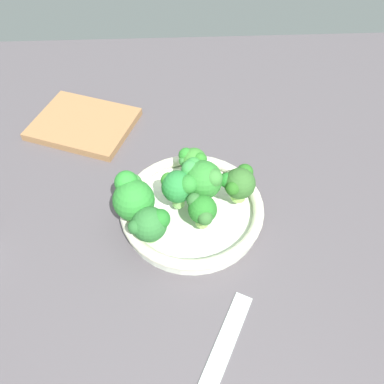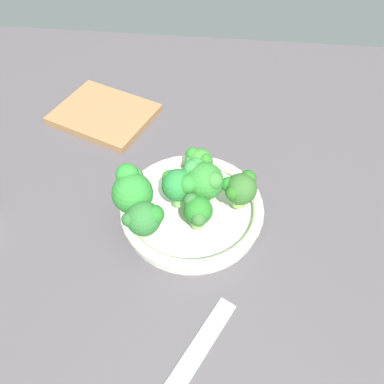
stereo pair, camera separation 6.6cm
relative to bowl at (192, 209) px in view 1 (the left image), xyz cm
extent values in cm
cube|color=#534C51|center=(2.65, -3.23, -2.98)|extent=(130.00, 130.00, 2.50)
cylinder|color=silver|center=(0.00, 0.00, -0.97)|extent=(23.75, 23.75, 1.53)
torus|color=silver|center=(0.00, 0.00, 0.73)|extent=(24.74, 24.74, 1.87)
cylinder|color=#88BA4D|center=(-9.30, -2.40, 2.73)|extent=(2.69, 2.69, 2.14)
sphere|color=#2D8630|center=(-9.30, -2.40, 5.98)|extent=(6.70, 6.70, 6.70)
sphere|color=green|center=(-10.38, -0.15, 7.73)|extent=(3.82, 3.82, 3.82)
sphere|color=green|center=(-10.56, -0.22, 6.72)|extent=(2.84, 2.84, 2.84)
sphere|color=#3C843B|center=(-9.48, 0.40, 6.91)|extent=(3.04, 3.04, 3.04)
cylinder|color=#8FCD68|center=(0.67, 7.12, 2.49)|extent=(2.69, 2.69, 1.65)
sphere|color=#3C8A31|center=(0.67, 7.12, 4.80)|extent=(4.55, 4.55, 4.55)
sphere|color=#2D872B|center=(-0.71, 7.73, 5.62)|extent=(2.64, 2.64, 2.64)
sphere|color=#398839|center=(-0.93, 6.96, 5.03)|extent=(2.16, 2.16, 2.16)
sphere|color=#2E8027|center=(1.68, 6.23, 5.92)|extent=(2.45, 2.45, 2.45)
cylinder|color=#8FC55A|center=(1.45, -4.29, 2.78)|extent=(2.16, 2.16, 2.24)
sphere|color=#277826|center=(1.45, -4.29, 5.40)|extent=(4.60, 4.60, 4.60)
sphere|color=#326A30|center=(0.22, -2.81, 6.35)|extent=(2.46, 2.46, 2.46)
sphere|color=#346C2F|center=(1.73, -6.17, 5.70)|extent=(2.37, 2.37, 2.37)
sphere|color=#276927|center=(0.21, -3.10, 6.59)|extent=(1.93, 1.93, 1.93)
cylinder|color=#83C565|center=(-2.30, -0.05, 3.05)|extent=(2.09, 2.09, 2.78)
sphere|color=#288237|center=(-2.30, -0.05, 6.18)|extent=(5.35, 5.35, 5.35)
sphere|color=#347F31|center=(-0.55, 0.74, 6.99)|extent=(2.46, 2.46, 2.46)
sphere|color=#33882A|center=(-3.73, 0.90, 6.74)|extent=(2.62, 2.62, 2.62)
sphere|color=#2D832E|center=(-0.57, -0.72, 7.36)|extent=(3.18, 3.18, 3.18)
cylinder|color=#77C05A|center=(1.83, 1.12, 2.93)|extent=(2.55, 2.55, 2.52)
sphere|color=#31822F|center=(1.83, 1.12, 6.29)|extent=(6.47, 6.47, 6.47)
sphere|color=green|center=(-0.17, 2.21, 7.85)|extent=(2.97, 2.97, 2.97)
sphere|color=green|center=(0.35, 3.06, 7.59)|extent=(2.99, 2.99, 2.99)
sphere|color=#3C8336|center=(3.43, 0.08, 7.83)|extent=(2.98, 2.98, 2.98)
cylinder|color=#9CD362|center=(7.95, 0.92, 2.64)|extent=(2.54, 2.54, 1.95)
sphere|color=#35682B|center=(7.95, 0.92, 5.33)|extent=(5.29, 5.29, 5.29)
sphere|color=#29691E|center=(6.58, -0.72, 6.06)|extent=(2.33, 2.33, 2.33)
sphere|color=#2A6D21|center=(8.98, 2.84, 5.93)|extent=(2.90, 2.90, 2.90)
sphere|color=#247928|center=(5.89, 1.43, 5.66)|extent=(2.63, 2.63, 2.63)
cylinder|color=#89C168|center=(-6.82, -6.52, 2.48)|extent=(2.39, 2.39, 1.63)
sphere|color=#2E7231|center=(-6.82, -6.52, 5.09)|extent=(5.52, 5.52, 5.52)
sphere|color=#2A662D|center=(-8.81, -7.42, 5.78)|extent=(2.35, 2.35, 2.35)
sphere|color=#247727|center=(-5.14, -6.28, 5.99)|extent=(3.18, 3.18, 3.18)
cube|color=silver|center=(3.35, -23.22, -1.53)|extent=(10.12, 16.30, 0.40)
cube|color=#A17247|center=(-22.06, 24.98, -0.93)|extent=(24.71, 22.30, 1.60)
camera|label=1|loc=(-1.98, -42.75, 54.86)|focal=37.55mm
camera|label=2|loc=(4.61, -42.55, 54.86)|focal=37.55mm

